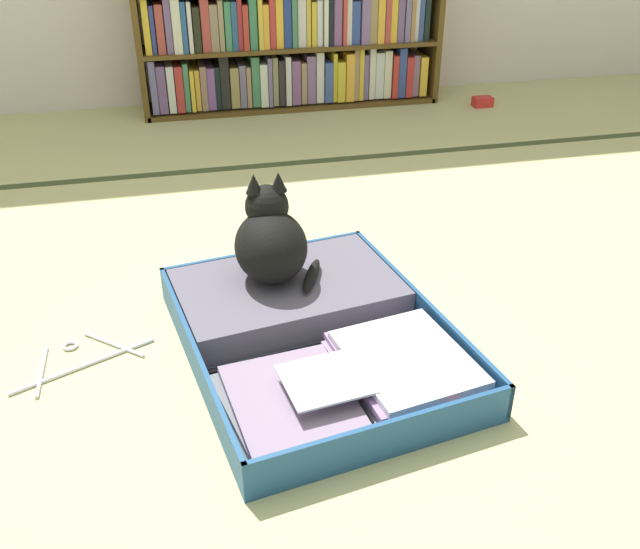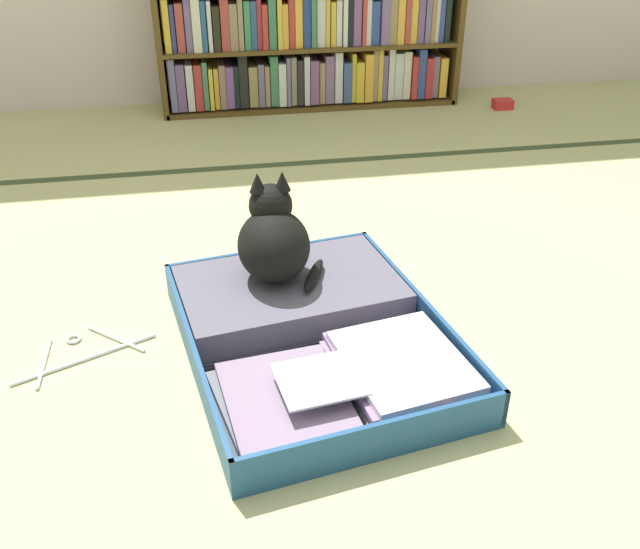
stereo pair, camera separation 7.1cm
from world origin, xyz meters
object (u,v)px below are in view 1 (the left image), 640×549
at_px(bookshelf, 288,19).
at_px(black_cat, 271,241).
at_px(clothes_hanger, 80,359).
at_px(open_suitcase, 311,328).
at_px(small_red_pouch, 483,102).

distance_m(bookshelf, black_cat, 2.00).
bearing_deg(clothes_hanger, open_suitcase, -5.09).
distance_m(black_cat, small_red_pouch, 2.22).
xyz_separation_m(open_suitcase, small_red_pouch, (1.35, 1.89, -0.02)).
distance_m(bookshelf, clothes_hanger, 2.34).
bearing_deg(open_suitcase, clothes_hanger, 174.91).
xyz_separation_m(bookshelf, clothes_hanger, (-0.96, -2.09, -0.44)).
bearing_deg(clothes_hanger, bookshelf, 65.40).
distance_m(bookshelf, open_suitcase, 2.21).
height_order(open_suitcase, black_cat, black_cat).
bearing_deg(open_suitcase, bookshelf, 80.63).
height_order(bookshelf, open_suitcase, bookshelf).
relative_size(black_cat, clothes_hanger, 0.84).
bearing_deg(bookshelf, black_cat, -102.31).
xyz_separation_m(black_cat, small_red_pouch, (1.42, 1.69, -0.19)).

